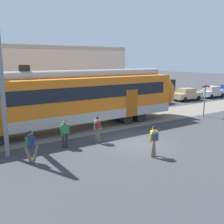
% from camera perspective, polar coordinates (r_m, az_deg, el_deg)
% --- Properties ---
extents(ground_plane, '(160.00, 160.00, 0.00)m').
position_cam_1_polar(ground_plane, '(16.34, 5.86, -6.76)').
color(ground_plane, '#38383D').
extents(pedestrian_navy, '(0.63, 0.54, 1.67)m').
position_cam_1_polar(pedestrian_navy, '(13.56, -17.29, -6.64)').
color(pedestrian_navy, '#6B6051').
rests_on(pedestrian_navy, ground).
extents(pedestrian_green, '(0.66, 0.57, 1.67)m').
position_cam_1_polar(pedestrian_green, '(15.45, -10.24, -4.11)').
color(pedestrian_green, '#28282D').
rests_on(pedestrian_green, ground).
extents(pedestrian_grey, '(0.60, 0.61, 1.67)m').
position_cam_1_polar(pedestrian_grey, '(16.12, -3.16, -3.30)').
color(pedestrian_grey, '#6B6051').
rests_on(pedestrian_grey, ground).
extents(pedestrian_yellow, '(0.64, 0.58, 1.67)m').
position_cam_1_polar(pedestrian_yellow, '(13.94, 9.14, -5.77)').
color(pedestrian_yellow, '#6B6051').
rests_on(pedestrian_yellow, ground).
extents(parked_car_grey, '(4.07, 1.89, 1.54)m').
position_cam_1_polar(parked_car_grey, '(30.78, 9.53, 3.16)').
color(parked_car_grey, gray).
rests_on(parked_car_grey, ground).
extents(parked_car_tan, '(4.04, 1.84, 1.54)m').
position_cam_1_polar(parked_car_tan, '(34.43, 16.02, 3.73)').
color(parked_car_tan, tan).
rests_on(parked_car_tan, ground).
extents(parked_car_silver, '(4.06, 1.87, 1.54)m').
position_cam_1_polar(parked_car_silver, '(38.21, 20.92, 4.13)').
color(parked_car_silver, '#B7BABF').
rests_on(parked_car_silver, ground).
extents(crossing_signal, '(0.96, 0.22, 3.00)m').
position_cam_1_polar(crossing_signal, '(24.71, 19.60, 3.57)').
color(crossing_signal, gray).
rests_on(crossing_signal, ground).
extents(background_building, '(21.03, 5.00, 9.20)m').
position_cam_1_polar(background_building, '(27.69, -18.31, 6.91)').
color(background_building, beige).
rests_on(background_building, ground).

